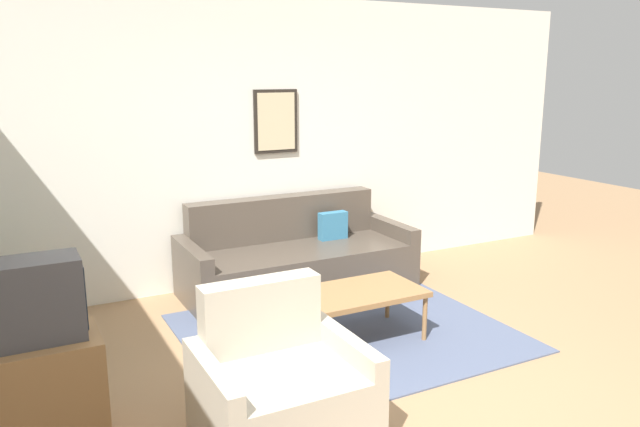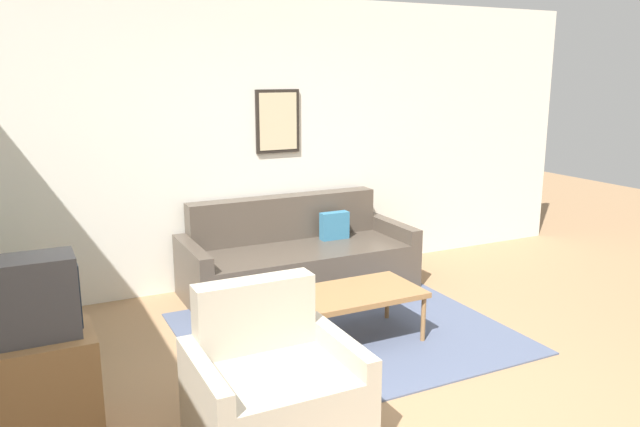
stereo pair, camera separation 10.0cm
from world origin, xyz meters
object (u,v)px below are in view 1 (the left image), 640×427
Objects in this scene: couch at (296,259)px; coffee_table at (359,295)px; armchair at (280,392)px; tv at (25,302)px.

coffee_table is (-0.08, -1.27, 0.08)m from couch.
couch is at bearing 77.12° from armchair.
armchair reaches higher than coffee_table.
armchair is (-1.07, -0.93, -0.08)m from coffee_table.
couch is 2.90m from tv.
armchair is (1.20, -0.58, -0.54)m from tv.
coffee_table is 1.63× the size of tv.
tv reaches higher than armchair.
couch is at bearing 34.69° from tv.
armchair is at bearing -117.55° from couch.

